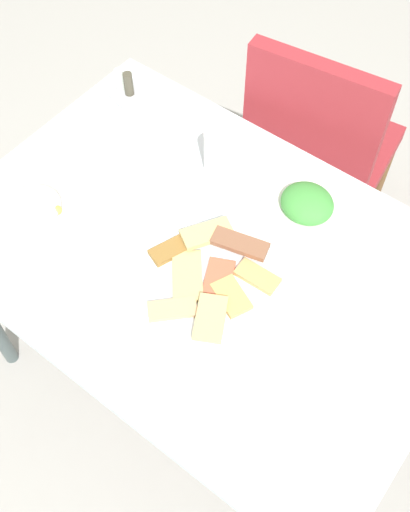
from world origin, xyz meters
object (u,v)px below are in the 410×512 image
dining_table (204,269)px  soda_can (217,152)px  salad_plate_greens (33,208)px  dining_chair (317,146)px  salad_plate_rice (307,205)px  fork (149,149)px  spoon (158,141)px  pide_platter (208,277)px  condiment_caddy (125,87)px  paper_napkin (154,146)px

dining_table → soda_can: bearing=120.8°
salad_plate_greens → dining_chair: bearing=66.1°
dining_chair → salad_plate_rice: 0.48m
fork → spoon: bearing=104.5°
dining_chair → pide_platter: dining_chair is taller
spoon → condiment_caddy: condiment_caddy is taller
salad_plate_rice → spoon: bearing=-173.9°
paper_napkin → fork: (0.00, -0.02, 0.00)m
salad_plate_rice → spoon: 0.44m
dining_table → paper_napkin: size_ratio=8.35×
soda_can → paper_napkin: 0.19m
soda_can → paper_napkin: bearing=-167.3°
dining_chair → spoon: dining_chair is taller
salad_plate_rice → fork: 0.45m
fork → spoon: size_ratio=1.10×
soda_can → salad_plate_rice: bearing=5.3°
dining_chair → paper_napkin: bearing=-120.4°
fork → condiment_caddy: (-0.19, 0.12, 0.02)m
salad_plate_greens → spoon: size_ratio=1.36×
salad_plate_greens → paper_napkin: salad_plate_greens is taller
pide_platter → condiment_caddy: condiment_caddy is taller
salad_plate_greens → condiment_caddy: size_ratio=2.10×
dining_table → paper_napkin: 0.37m
spoon → salad_plate_rice: bearing=15.1°
salad_plate_greens → spoon: 0.38m
dining_chair → salad_plate_greens: (-0.36, -0.80, 0.22)m
pide_platter → salad_plate_greens: size_ratio=1.47×
fork → soda_can: bearing=32.6°
spoon → dining_chair: bearing=67.7°
soda_can → pide_platter: bearing=-56.3°
dining_chair → dining_table: bearing=-85.6°
pide_platter → paper_napkin: 0.44m
pide_platter → paper_napkin: (-0.37, 0.24, -0.01)m
pide_platter → paper_napkin: pide_platter is taller
dining_chair → fork: dining_chair is taller
dining_chair → soda_can: size_ratio=7.33×
salad_plate_greens → dining_table: bearing=21.9°
soda_can → fork: 0.20m
dining_chair → spoon: bearing=-121.4°
paper_napkin → fork: size_ratio=0.80×
paper_napkin → spoon: 0.02m
soda_can → dining_chair: bearing=78.2°
pide_platter → soda_can: soda_can is taller
salad_plate_greens → soda_can: size_ratio=1.83×
dining_chair → pide_platter: size_ratio=2.73×
dining_chair → condiment_caddy: 0.62m
dining_chair → salad_plate_greens: dining_chair is taller
dining_table → salad_plate_rice: 0.30m
condiment_caddy → fork: bearing=-32.7°
salad_plate_greens → spoon: bearing=76.2°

